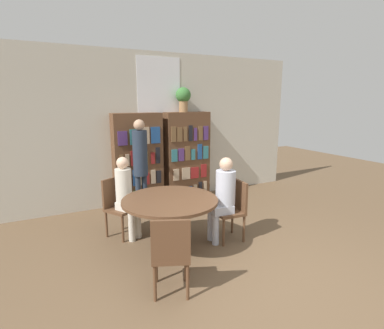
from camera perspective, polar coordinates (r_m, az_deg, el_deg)
The scene contains 12 objects.
ground_plane at distance 3.79m, azimuth 14.82°, elevation -21.24°, with size 16.00×16.00×0.00m, color brown.
wall_back at distance 6.21m, azimuth -6.24°, elevation 6.88°, with size 6.40×0.07×3.00m.
bookshelf_left at distance 5.94m, azimuth -10.25°, elevation 0.75°, with size 0.95×0.34×1.83m.
bookshelf_right at distance 6.32m, azimuth -0.96°, elevation 1.62°, with size 0.95×0.34×1.83m.
flower_vase at distance 6.19m, azimuth -1.67°, elevation 12.69°, with size 0.31×0.31×0.49m.
reading_table at distance 4.12m, azimuth -4.19°, elevation -8.04°, with size 1.30×1.30×0.76m.
chair_near_camera at distance 3.27m, azimuth -4.05°, elevation -16.26°, with size 0.52×0.52×0.90m.
chair_left_side at distance 4.78m, azimuth -13.92°, elevation -7.24°, with size 0.55×0.55×0.90m.
chair_far_side at distance 4.55m, azimuth 7.85°, elevation -7.98°, with size 0.43×0.43×0.90m.
seated_reader_left at distance 4.60m, azimuth -12.42°, elevation -5.37°, with size 0.37×0.40×1.25m.
seated_reader_right at distance 4.40m, azimuth 5.95°, elevation -5.56°, with size 0.39×0.31×1.26m.
librarian_standing at distance 5.41m, azimuth -9.82°, elevation 1.13°, with size 0.26×0.53×1.74m.
Camera 1 is at (-2.19, -2.31, 2.05)m, focal length 28.00 mm.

